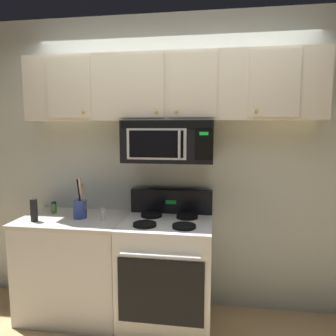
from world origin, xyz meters
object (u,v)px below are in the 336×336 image
object	(u,v)px
over_range_microwave	(169,141)
spice_jar	(54,207)
stove_range	(167,270)
utensil_crock_blue	(80,207)
salt_shaker	(103,214)
pepper_mill	(34,210)

from	to	relation	value
over_range_microwave	spice_jar	xyz separation A→B (m)	(-1.08, -0.00, -0.62)
stove_range	over_range_microwave	bearing A→B (deg)	90.14
over_range_microwave	utensil_crock_blue	world-z (taller)	over_range_microwave
salt_shaker	pepper_mill	xyz separation A→B (m)	(-0.57, -0.11, 0.04)
stove_range	over_range_microwave	size ratio (longest dim) A/B	1.47
utensil_crock_blue	spice_jar	world-z (taller)	utensil_crock_blue
pepper_mill	utensil_crock_blue	bearing A→B (deg)	23.09
over_range_microwave	spice_jar	bearing A→B (deg)	-179.86
stove_range	pepper_mill	distance (m)	1.25
over_range_microwave	pepper_mill	distance (m)	1.29
salt_shaker	pepper_mill	world-z (taller)	pepper_mill
utensil_crock_blue	salt_shaker	size ratio (longest dim) A/B	3.36
stove_range	pepper_mill	xyz separation A→B (m)	(-1.12, -0.16, 0.53)
pepper_mill	spice_jar	xyz separation A→B (m)	(0.03, 0.27, -0.04)
stove_range	salt_shaker	distance (m)	0.73
stove_range	over_range_microwave	xyz separation A→B (m)	(-0.00, 0.12, 1.11)
utensil_crock_blue	spice_jar	bearing A→B (deg)	158.62
salt_shaker	spice_jar	world-z (taller)	salt_shaker
over_range_microwave	pepper_mill	size ratio (longest dim) A/B	3.93
pepper_mill	spice_jar	world-z (taller)	pepper_mill
utensil_crock_blue	salt_shaker	xyz separation A→B (m)	(0.22, -0.04, -0.05)
utensil_crock_blue	pepper_mill	size ratio (longest dim) A/B	1.92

